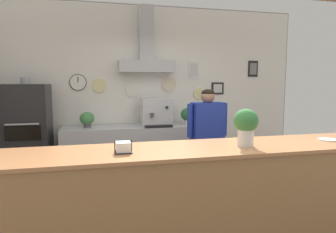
{
  "coord_description": "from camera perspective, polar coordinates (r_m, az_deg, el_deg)",
  "views": [
    {
      "loc": [
        -0.95,
        -2.82,
        1.65
      ],
      "look_at": [
        -0.1,
        0.73,
        1.24
      ],
      "focal_mm": 31.61,
      "sensor_mm": 36.0,
      "label": 1
    }
  ],
  "objects": [
    {
      "name": "service_counter",
      "position": [
        2.83,
        7.67,
        -16.6
      ],
      "size": [
        4.75,
        0.7,
        1.09
      ],
      "color": "#B77F4C",
      "rests_on": "ground_plane"
    },
    {
      "name": "potted_rosemary",
      "position": [
        5.12,
        3.87,
        0.28
      ],
      "size": [
        0.25,
        0.25,
        0.29
      ],
      "color": "beige",
      "rests_on": "back_prep_counter"
    },
    {
      "name": "back_prep_counter",
      "position": [
        5.09,
        -4.92,
        -7.05
      ],
      "size": [
        2.62,
        0.62,
        0.93
      ],
      "color": "#B7BABF",
      "rests_on": "ground_plane"
    },
    {
      "name": "condiment_plate",
      "position": [
        3.33,
        28.44,
        -3.94
      ],
      "size": [
        0.18,
        0.18,
        0.01
      ],
      "color": "white",
      "rests_on": "service_counter"
    },
    {
      "name": "napkin_holder",
      "position": [
        2.44,
        -8.62,
        -5.98
      ],
      "size": [
        0.15,
        0.14,
        0.1
      ],
      "color": "#262628",
      "rests_on": "service_counter"
    },
    {
      "name": "pizza_oven",
      "position": [
        4.97,
        -25.31,
        -3.76
      ],
      "size": [
        0.63,
        0.66,
        1.73
      ],
      "color": "#232326",
      "rests_on": "ground_plane"
    },
    {
      "name": "potted_sage",
      "position": [
        4.95,
        -15.34,
        -0.43
      ],
      "size": [
        0.23,
        0.23,
        0.25
      ],
      "color": "#4C4C51",
      "rests_on": "back_prep_counter"
    },
    {
      "name": "espresso_machine",
      "position": [
        4.99,
        -2.43,
        0.86
      ],
      "size": [
        0.5,
        0.49,
        0.46
      ],
      "color": "silver",
      "rests_on": "back_prep_counter"
    },
    {
      "name": "back_wall_assembly",
      "position": [
        5.22,
        -3.02,
        5.92
      ],
      "size": [
        5.44,
        2.78,
        3.0
      ],
      "color": "gray",
      "rests_on": "ground_plane"
    },
    {
      "name": "basil_vase",
      "position": [
        2.71,
        14.77,
        -1.82
      ],
      "size": [
        0.21,
        0.21,
        0.34
      ],
      "color": "silver",
      "rests_on": "service_counter"
    },
    {
      "name": "shop_worker",
      "position": [
        4.12,
        7.56,
        -4.97
      ],
      "size": [
        0.59,
        0.25,
        1.57
      ],
      "rotation": [
        0.0,
        0.0,
        3.22
      ],
      "color": "#232328",
      "rests_on": "ground_plane"
    },
    {
      "name": "potted_oregano",
      "position": [
        5.28,
        6.63,
        0.07
      ],
      "size": [
        0.18,
        0.18,
        0.22
      ],
      "color": "beige",
      "rests_on": "back_prep_counter"
    }
  ]
}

